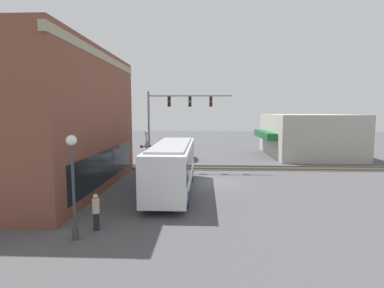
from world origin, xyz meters
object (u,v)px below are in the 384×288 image
at_px(city_bus, 172,165).
at_px(pedestrian_by_lamp, 96,212).
at_px(crossing_signal, 147,146).
at_px(streetlamp, 73,178).
at_px(parked_car_white, 185,154).

relative_size(city_bus, pedestrian_by_lamp, 6.12).
distance_m(crossing_signal, streetlamp, 14.78).
distance_m(city_bus, parked_car_white, 13.75).
distance_m(streetlamp, parked_car_white, 21.88).
relative_size(crossing_signal, parked_car_white, 0.90).
height_order(city_bus, streetlamp, streetlamp).
bearing_deg(streetlamp, city_bus, -23.17).
bearing_deg(pedestrian_by_lamp, streetlamp, 152.88).
height_order(crossing_signal, streetlamp, streetlamp).
distance_m(streetlamp, pedestrian_by_lamp, 2.18).
relative_size(city_bus, crossing_signal, 2.77).
relative_size(crossing_signal, pedestrian_by_lamp, 2.21).
xyz_separation_m(streetlamp, pedestrian_by_lamp, (1.05, -0.54, -1.83)).
height_order(city_bus, pedestrian_by_lamp, city_bus).
height_order(city_bus, crossing_signal, crossing_signal).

